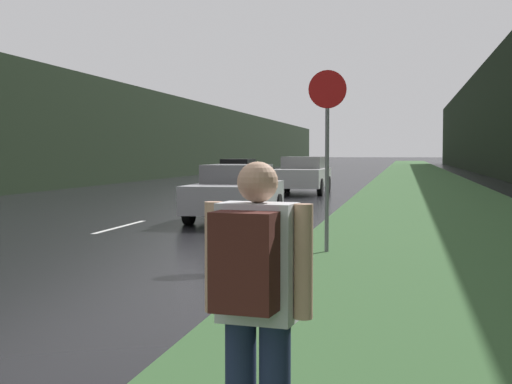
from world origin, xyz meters
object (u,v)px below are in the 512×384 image
stop_sign (327,143)px  hitchhiker_with_backpack (255,301)px  car_passing_far (303,175)px  car_oncoming (239,172)px  car_passing_near (236,192)px

stop_sign → hitchhiker_with_backpack: (0.57, -8.72, -0.93)m
hitchhiker_with_backpack → car_passing_far: hitchhiker_with_backpack is taller
car_oncoming → stop_sign: bearing=-73.5°
hitchhiker_with_backpack → car_passing_far: bearing=104.9°
hitchhiker_with_backpack → car_passing_near: hitchhiker_with_backpack is taller
car_passing_near → stop_sign: bearing=117.9°
car_passing_near → car_oncoming: 20.06m
hitchhiker_with_backpack → car_passing_far: 26.78m
hitchhiker_with_backpack → stop_sign: bearing=101.2°
stop_sign → car_passing_near: bearing=117.9°
stop_sign → car_oncoming: 26.19m
stop_sign → car_passing_far: size_ratio=0.67×
car_passing_far → car_oncoming: (-4.51, 7.26, -0.08)m
hitchhiker_with_backpack → car_oncoming: size_ratio=0.36×
hitchhiker_with_backpack → car_passing_far: (-3.51, 26.55, -0.17)m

